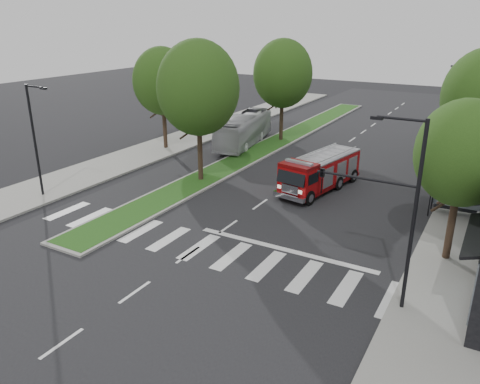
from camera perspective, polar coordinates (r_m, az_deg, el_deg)
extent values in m
plane|color=black|center=(27.23, -1.44, -4.25)|extent=(140.00, 140.00, 0.00)
cube|color=gray|center=(33.13, 27.20, -1.87)|extent=(5.00, 80.00, 0.15)
cube|color=gray|center=(42.97, -11.19, 4.78)|extent=(5.00, 80.00, 0.15)
cube|color=gray|center=(44.90, 3.90, 5.78)|extent=(3.00, 50.00, 0.14)
cube|color=#204112|center=(44.88, 3.90, 5.87)|extent=(2.60, 49.50, 0.02)
cylinder|color=black|center=(30.44, 22.20, -0.56)|extent=(0.08, 0.08, 2.50)
cylinder|color=black|center=(31.56, 22.53, 0.11)|extent=(0.08, 0.08, 2.50)
cube|color=black|center=(30.49, 25.27, 1.61)|extent=(3.20, 1.60, 0.12)
cube|color=#8C99A5|center=(31.54, 25.06, -0.19)|extent=(2.80, 0.04, 1.80)
cube|color=black|center=(31.13, 24.72, -1.87)|extent=(2.40, 0.40, 0.08)
cylinder|color=black|center=(25.05, 24.33, -3.76)|extent=(0.36, 0.36, 3.74)
ellipsoid|color=#18390F|center=(23.91, 25.59, 4.28)|extent=(4.40, 4.40, 5.06)
cylinder|color=black|center=(36.35, 26.61, 3.61)|extent=(0.36, 0.36, 4.40)
cylinder|color=black|center=(34.27, -4.90, 5.02)|extent=(0.36, 0.36, 4.62)
ellipsoid|color=#18390F|center=(33.37, -5.13, 12.51)|extent=(5.80, 5.80, 6.67)
cylinder|color=black|center=(46.18, 5.07, 8.87)|extent=(0.36, 0.36, 4.40)
ellipsoid|color=#18390F|center=(45.53, 5.24, 14.18)|extent=(5.60, 5.60, 6.44)
cylinder|color=black|center=(43.66, -9.16, 7.88)|extent=(0.36, 0.36, 4.18)
ellipsoid|color=#18390F|center=(42.98, -9.47, 13.20)|extent=(5.20, 5.20, 5.98)
cylinder|color=black|center=(19.26, 20.40, -3.38)|extent=(0.16, 0.16, 8.00)
cylinder|color=black|center=(18.28, 19.11, 8.42)|extent=(1.80, 0.10, 0.10)
cube|color=black|center=(18.47, 16.34, 8.67)|extent=(0.45, 0.20, 0.12)
cylinder|color=black|center=(19.13, 15.05, 1.56)|extent=(4.00, 0.10, 0.10)
imported|color=black|center=(19.74, 9.92, 1.33)|extent=(0.18, 0.22, 1.10)
cylinder|color=black|center=(33.46, -23.72, 5.53)|extent=(0.16, 0.16, 7.50)
cylinder|color=black|center=(32.19, -23.76, 11.67)|extent=(1.60, 0.10, 0.10)
cube|color=black|center=(31.56, -22.85, 11.56)|extent=(0.45, 0.20, 0.12)
cylinder|color=black|center=(41.87, 26.29, 8.19)|extent=(0.16, 0.16, 8.00)
cylinder|color=black|center=(41.42, 25.89, 13.65)|extent=(1.80, 0.10, 0.10)
cube|color=black|center=(41.51, 24.62, 13.78)|extent=(0.45, 0.20, 0.12)
cube|color=#5B0506|center=(33.46, 9.70, 1.08)|extent=(3.60, 7.87, 0.23)
cube|color=#8D070A|center=(33.76, 10.43, 2.90)|extent=(3.27, 6.09, 1.80)
cube|color=#8D070A|center=(30.89, 7.12, 1.44)|extent=(2.52, 2.01, 1.90)
cube|color=#B2B2B7|center=(33.50, 10.53, 4.45)|extent=(3.27, 6.09, 0.11)
cylinder|color=#B2B2B7|center=(33.84, 9.36, 5.00)|extent=(1.08, 5.34, 0.09)
cylinder|color=#B2B2B7|center=(33.07, 11.76, 4.48)|extent=(1.08, 5.34, 0.09)
cube|color=silver|center=(30.37, 5.97, -0.57)|extent=(2.36, 0.74, 0.32)
cube|color=#8C99A5|center=(30.52, 7.22, 3.60)|extent=(2.01, 0.67, 0.16)
cylinder|color=black|center=(31.53, 5.21, 0.16)|extent=(0.49, 1.03, 0.99)
cylinder|color=black|center=(30.47, 8.39, -0.71)|extent=(0.49, 1.03, 0.99)
cylinder|color=black|center=(34.54, 8.85, 1.82)|extent=(0.49, 1.03, 0.99)
cylinder|color=black|center=(33.57, 11.85, 1.07)|extent=(0.49, 1.03, 0.99)
cylinder|color=black|center=(36.32, 10.66, 2.64)|extent=(0.49, 1.03, 0.99)
cylinder|color=black|center=(35.41, 13.56, 1.95)|extent=(0.49, 1.03, 0.99)
imported|color=silver|center=(44.87, 0.50, 7.61)|extent=(4.20, 10.57, 2.87)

